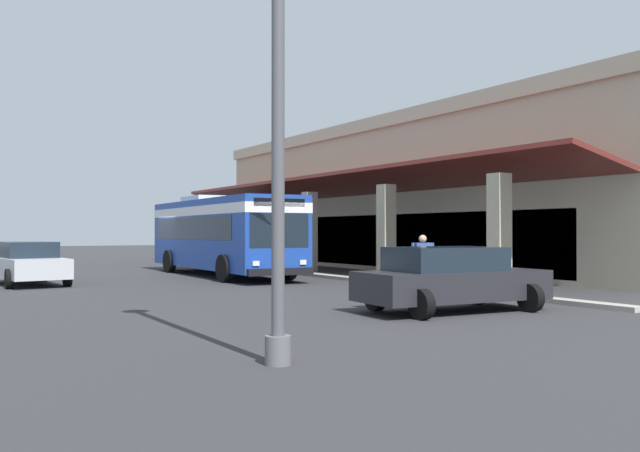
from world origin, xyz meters
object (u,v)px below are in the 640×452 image
(parked_sedan_charcoal, at_px, (450,279))
(potted_palm, at_px, (247,255))
(parked_sedan_silver, at_px, (27,263))
(transit_bus, at_px, (221,231))
(lot_light_pole, at_px, (278,26))
(pedestrian, at_px, (423,260))

(parked_sedan_charcoal, xyz_separation_m, potted_palm, (-21.06, 4.85, -0.19))
(parked_sedan_charcoal, distance_m, parked_sedan_silver, 15.17)
(parked_sedan_charcoal, height_order, parked_sedan_silver, same)
(transit_bus, height_order, potted_palm, transit_bus)
(parked_sedan_charcoal, xyz_separation_m, lot_light_pole, (3.39, -6.22, 3.88))
(potted_palm, distance_m, lot_light_pole, 27.15)
(parked_sedan_charcoal, distance_m, pedestrian, 4.60)
(pedestrian, height_order, lot_light_pole, lot_light_pole)
(pedestrian, relative_size, potted_palm, 0.73)
(parked_sedan_charcoal, relative_size, lot_light_pole, 0.52)
(parked_sedan_charcoal, bearing_deg, parked_sedan_silver, -152.33)
(transit_bus, xyz_separation_m, lot_light_pole, (17.81, -6.75, 2.78))
(parked_sedan_charcoal, bearing_deg, lot_light_pole, -61.40)
(parked_sedan_silver, height_order, lot_light_pole, lot_light_pole)
(transit_bus, height_order, parked_sedan_charcoal, transit_bus)
(parked_sedan_charcoal, height_order, lot_light_pole, lot_light_pole)
(parked_sedan_silver, distance_m, potted_palm, 14.13)
(parked_sedan_silver, bearing_deg, transit_bus, 97.43)
(transit_bus, relative_size, lot_light_pole, 1.30)
(pedestrian, xyz_separation_m, potted_palm, (-17.18, 2.39, -0.41))
(lot_light_pole, bearing_deg, transit_bus, 159.25)
(parked_sedan_silver, distance_m, pedestrian, 13.47)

